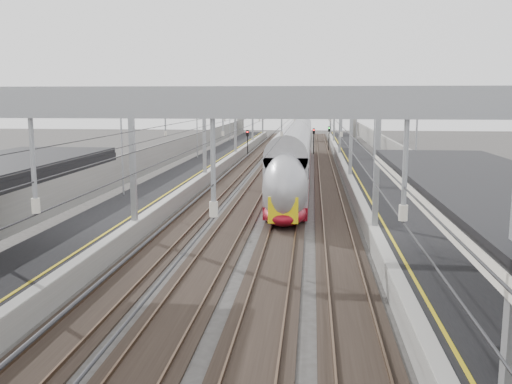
# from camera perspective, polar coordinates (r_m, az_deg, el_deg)

# --- Properties ---
(platform_left) EXTENTS (4.00, 120.00, 1.00)m
(platform_left) POSITION_cam_1_polar(r_m,az_deg,el_deg) (53.53, -6.31, 1.84)
(platform_left) COLOR black
(platform_left) RESTS_ON ground
(platform_right) EXTENTS (4.00, 120.00, 1.00)m
(platform_right) POSITION_cam_1_polar(r_m,az_deg,el_deg) (52.60, 11.01, 1.59)
(platform_right) COLOR black
(platform_right) RESTS_ON ground
(tracks) EXTENTS (11.40, 140.00, 0.20)m
(tracks) POSITION_cam_1_polar(r_m,az_deg,el_deg) (52.52, 2.27, 1.25)
(tracks) COLOR black
(tracks) RESTS_ON ground
(overhead_line) EXTENTS (13.00, 140.00, 6.60)m
(overhead_line) POSITION_cam_1_polar(r_m,az_deg,el_deg) (58.62, 2.70, 8.06)
(overhead_line) COLOR #919499
(overhead_line) RESTS_ON platform_left
(overbridge) EXTENTS (22.00, 2.20, 6.90)m
(overbridge) POSITION_cam_1_polar(r_m,az_deg,el_deg) (106.97, 4.08, 8.16)
(overbridge) COLOR gray
(overbridge) RESTS_ON ground
(wall_left) EXTENTS (0.30, 120.00, 3.20)m
(wall_left) POSITION_cam_1_polar(r_m,az_deg,el_deg) (54.15, -9.65, 3.02)
(wall_left) COLOR gray
(wall_left) RESTS_ON ground
(wall_right) EXTENTS (0.30, 120.00, 3.20)m
(wall_right) POSITION_cam_1_polar(r_m,az_deg,el_deg) (52.86, 14.51, 2.70)
(wall_right) COLOR gray
(wall_right) RESTS_ON ground
(train) EXTENTS (2.68, 48.84, 4.24)m
(train) POSITION_cam_1_polar(r_m,az_deg,el_deg) (53.98, 3.99, 3.62)
(train) COLOR maroon
(train) RESTS_ON ground
(signal_green) EXTENTS (0.32, 0.32, 3.48)m
(signal_green) POSITION_cam_1_polar(r_m,az_deg,el_deg) (72.91, -0.85, 5.38)
(signal_green) COLOR black
(signal_green) RESTS_ON ground
(signal_red_near) EXTENTS (0.32, 0.32, 3.48)m
(signal_red_near) POSITION_cam_1_polar(r_m,az_deg,el_deg) (77.55, 5.79, 5.57)
(signal_red_near) COLOR black
(signal_red_near) RESTS_ON ground
(signal_red_far) EXTENTS (0.32, 0.32, 3.48)m
(signal_red_far) POSITION_cam_1_polar(r_m,az_deg,el_deg) (83.15, 7.31, 5.79)
(signal_red_far) COLOR black
(signal_red_far) RESTS_ON ground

